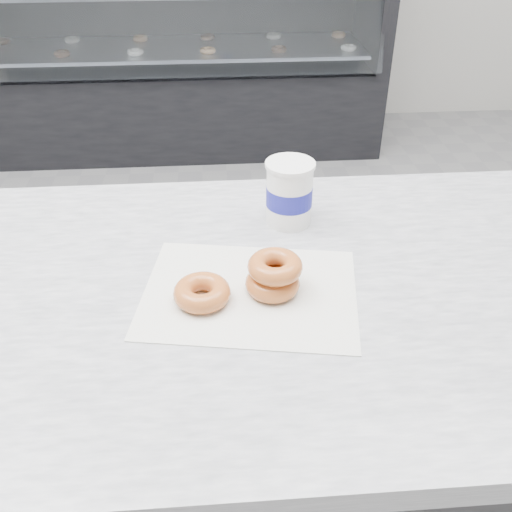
{
  "coord_description": "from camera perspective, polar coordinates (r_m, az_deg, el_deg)",
  "views": [
    {
      "loc": [
        0.22,
        -1.34,
        1.47
      ],
      "look_at": [
        0.28,
        -0.56,
        0.93
      ],
      "focal_mm": 40.0,
      "sensor_mm": 36.0,
      "label": 1
    }
  ],
  "objects": [
    {
      "name": "ground",
      "position": [
        2.0,
        -9.51,
        -13.36
      ],
      "size": [
        5.0,
        5.0,
        0.0
      ],
      "primitive_type": "plane",
      "color": "gray",
      "rests_on": "ground"
    },
    {
      "name": "counter",
      "position": [
        1.27,
        -13.27,
        -19.71
      ],
      "size": [
        3.06,
        0.76,
        0.9
      ],
      "color": "#333335",
      "rests_on": "ground"
    },
    {
      "name": "display_case",
      "position": [
        3.6,
        -8.14,
        18.55
      ],
      "size": [
        2.4,
        0.74,
        1.25
      ],
      "color": "black",
      "rests_on": "ground"
    },
    {
      "name": "wax_paper",
      "position": [
        0.92,
        -0.62,
        -3.67
      ],
      "size": [
        0.38,
        0.31,
        0.0
      ],
      "primitive_type": "cube",
      "rotation": [
        0.0,
        0.0,
        -0.17
      ],
      "color": "silver",
      "rests_on": "counter"
    },
    {
      "name": "donut_single",
      "position": [
        0.89,
        -5.42,
        -3.65
      ],
      "size": [
        0.1,
        0.1,
        0.03
      ],
      "primitive_type": "torus",
      "rotation": [
        0.0,
        0.0,
        -0.18
      ],
      "color": "#C97137",
      "rests_on": "wax_paper"
    },
    {
      "name": "donut_stack",
      "position": [
        0.9,
        1.79,
        -1.9
      ],
      "size": [
        0.12,
        0.12,
        0.06
      ],
      "color": "#C97137",
      "rests_on": "wax_paper"
    },
    {
      "name": "coffee_cup",
      "position": [
        1.07,
        3.35,
        6.38
      ],
      "size": [
        0.1,
        0.1,
        0.12
      ],
      "rotation": [
        0.0,
        0.0,
        0.22
      ],
      "color": "white",
      "rests_on": "counter"
    }
  ]
}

